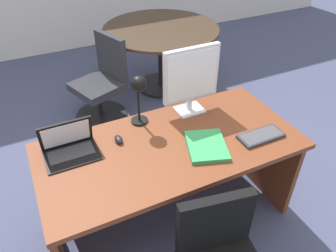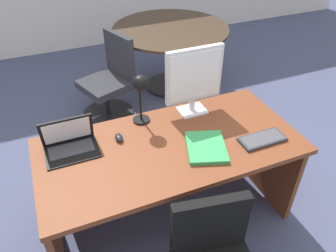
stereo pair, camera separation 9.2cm
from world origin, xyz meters
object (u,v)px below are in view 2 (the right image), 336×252
at_px(monitor, 194,77).
at_px(mouse, 119,138).
at_px(book, 206,147).
at_px(meeting_chair_near, 110,86).
at_px(keyboard, 262,139).
at_px(laptop, 69,139).
at_px(desk, 168,163).
at_px(meeting_table, 170,43).
at_px(desk_lamp, 141,89).

relative_size(monitor, mouse, 5.75).
bearing_deg(book, meeting_chair_near, 97.71).
bearing_deg(keyboard, laptop, 160.80).
bearing_deg(desk, mouse, 157.80).
distance_m(desk, meeting_table, 2.00).
height_order(monitor, book, monitor).
bearing_deg(keyboard, desk, 156.73).
distance_m(desk_lamp, book, 0.57).
xyz_separation_m(laptop, meeting_chair_near, (0.57, 1.36, -0.47)).
height_order(laptop, meeting_table, laptop).
distance_m(laptop, keyboard, 1.25).
relative_size(mouse, desk_lamp, 0.23).
distance_m(monitor, meeting_chair_near, 1.50).
xyz_separation_m(keyboard, desk_lamp, (-0.66, 0.49, 0.26)).
bearing_deg(book, keyboard, -10.12).
height_order(book, meeting_table, book).
distance_m(keyboard, book, 0.39).
xyz_separation_m(laptop, keyboard, (1.18, -0.41, -0.06)).
height_order(desk, meeting_table, meeting_table).
xyz_separation_m(laptop, desk_lamp, (0.51, 0.08, 0.20)).
bearing_deg(keyboard, meeting_table, 83.95).
bearing_deg(desk_lamp, meeting_chair_near, 87.64).
distance_m(monitor, meeting_table, 1.73).
distance_m(monitor, book, 0.51).
xyz_separation_m(keyboard, meeting_table, (0.22, 2.08, -0.17)).
xyz_separation_m(keyboard, mouse, (-0.87, 0.37, 0.01)).
bearing_deg(book, desk_lamp, 123.74).
xyz_separation_m(monitor, meeting_chair_near, (-0.34, 1.29, -0.68)).
height_order(desk, mouse, mouse).
xyz_separation_m(monitor, laptop, (-0.90, -0.08, -0.21)).
xyz_separation_m(monitor, mouse, (-0.60, -0.12, -0.26)).
xyz_separation_m(monitor, desk_lamp, (-0.39, 0.01, -0.01)).
height_order(desk, keyboard, keyboard).
distance_m(desk, keyboard, 0.66).
xyz_separation_m(book, meeting_table, (0.60, 2.01, -0.18)).
height_order(meeting_table, meeting_chair_near, meeting_chair_near).
relative_size(keyboard, mouse, 3.57).
height_order(monitor, laptop, monitor).
height_order(keyboard, meeting_chair_near, meeting_chair_near).
distance_m(mouse, meeting_chair_near, 1.49).
bearing_deg(mouse, desk, -22.20).
height_order(keyboard, mouse, mouse).
distance_m(desk, desk_lamp, 0.55).
bearing_deg(desk_lamp, laptop, -170.92).
relative_size(laptop, keyboard, 1.06).
height_order(laptop, keyboard, laptop).
distance_m(desk, meeting_chair_near, 1.54).
relative_size(monitor, desk_lamp, 1.32).
bearing_deg(laptop, book, -23.23).
relative_size(monitor, laptop, 1.52).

